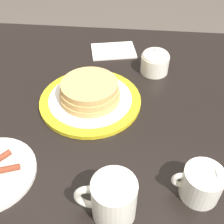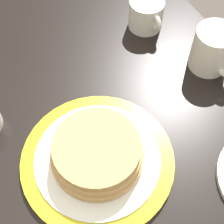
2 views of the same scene
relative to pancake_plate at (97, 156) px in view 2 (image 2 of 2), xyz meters
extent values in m
cube|color=black|center=(-0.04, -0.02, -0.04)|extent=(1.10, 0.85, 0.03)
cube|color=black|center=(-0.53, 0.34, -0.41)|extent=(0.07, 0.07, 0.72)
cylinder|color=gold|center=(0.00, 0.00, -0.02)|extent=(0.28, 0.28, 0.01)
cylinder|color=white|center=(0.00, 0.00, -0.01)|extent=(0.23, 0.23, 0.00)
cylinder|color=tan|center=(0.00, 0.00, 0.00)|extent=(0.17, 0.17, 0.02)
cylinder|color=tan|center=(0.00, 0.00, 0.02)|extent=(0.16, 0.16, 0.02)
cylinder|color=tan|center=(0.00, 0.00, 0.03)|extent=(0.15, 0.15, 0.02)
cylinder|color=silver|center=(-0.10, 0.32, 0.02)|extent=(0.08, 0.08, 0.10)
torus|color=silver|center=(-0.05, 0.32, 0.02)|extent=(0.07, 0.01, 0.07)
cylinder|color=#472819|center=(-0.10, 0.32, 0.06)|extent=(0.07, 0.07, 0.00)
cylinder|color=silver|center=(-0.27, 0.26, 0.01)|extent=(0.08, 0.08, 0.07)
torus|color=silver|center=(-0.23, 0.26, 0.02)|extent=(0.04, 0.01, 0.04)
camera|label=1|loc=(-0.12, 0.59, 0.49)|focal=45.00mm
camera|label=2|loc=(0.24, -0.10, 0.56)|focal=55.00mm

